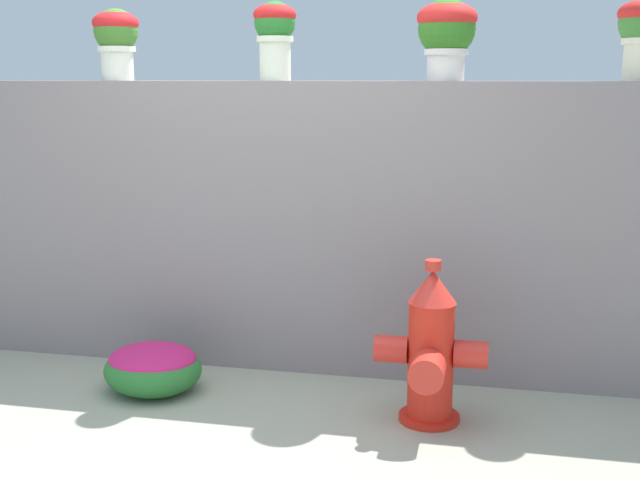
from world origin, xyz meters
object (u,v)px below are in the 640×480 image
at_px(potted_plant_3, 275,31).
at_px(potted_plant_4, 447,30).
at_px(fire_hydrant, 431,352).
at_px(potted_plant_2, 116,36).
at_px(flower_bush_left, 153,367).

height_order(potted_plant_3, potted_plant_4, potted_plant_3).
bearing_deg(potted_plant_4, fire_hydrant, -89.06).
relative_size(potted_plant_2, flower_bush_left, 0.76).
height_order(potted_plant_2, potted_plant_4, potted_plant_4).
relative_size(potted_plant_4, fire_hydrant, 0.52).
distance_m(potted_plant_3, flower_bush_left, 1.93).
distance_m(potted_plant_2, fire_hydrant, 2.50).
distance_m(potted_plant_3, fire_hydrant, 1.92).
height_order(potted_plant_4, fire_hydrant, potted_plant_4).
bearing_deg(fire_hydrant, potted_plant_4, 90.94).
distance_m(potted_plant_4, flower_bush_left, 2.37).
relative_size(potted_plant_3, fire_hydrant, 0.52).
xyz_separation_m(potted_plant_2, fire_hydrant, (1.87, -0.64, -1.53)).
bearing_deg(potted_plant_4, potted_plant_2, -179.39).
height_order(fire_hydrant, flower_bush_left, fire_hydrant).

